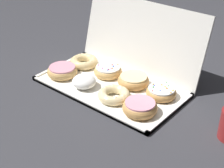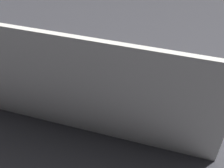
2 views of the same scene
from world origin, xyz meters
The scene contains 11 objects.
ground_plane centered at (0.00, 0.00, 0.00)m, with size 3.00×3.00×0.00m, color #333338.
donut_box centered at (0.00, 0.00, 0.01)m, with size 0.55×0.29×0.01m.
box_lid_open centered at (0.00, 0.19, 0.14)m, with size 0.55×0.29×0.01m, color white.
pink_frosted_donut_0 centered at (-0.20, -0.06, 0.03)m, with size 0.12×0.12×0.04m.
powdered_filled_donut_1 centered at (-0.07, -0.07, 0.03)m, with size 0.09×0.09×0.05m.
cruller_donut_2 centered at (0.07, -0.06, 0.03)m, with size 0.11×0.11×0.03m.
pink_frosted_donut_3 centered at (0.19, -0.07, 0.03)m, with size 0.12×0.12×0.04m.
cruller_donut_4 centered at (-0.19, 0.06, 0.03)m, with size 0.12×0.12×0.04m.
sprinkle_donut_5 centered at (-0.06, 0.06, 0.03)m, with size 0.11×0.11×0.04m.
glazed_ring_donut_6 centered at (0.06, 0.06, 0.03)m, with size 0.12×0.12×0.04m.
sprinkle_donut_7 centered at (0.19, 0.06, 0.03)m, with size 0.11×0.11×0.04m.
Camera 2 is at (-0.21, 0.63, 0.51)m, focal length 50.31 mm.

